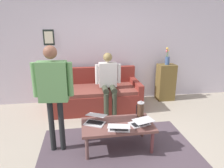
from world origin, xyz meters
TOP-DOWN VIEW (x-y plane):
  - ground_plane at (0.00, 0.00)m, footprint 7.68×7.68m
  - area_rug at (0.06, 0.06)m, footprint 2.37×1.56m
  - back_wall at (0.00, -2.20)m, footprint 7.04×0.11m
  - couch at (0.24, -1.63)m, footprint 1.89×0.92m
  - coffee_table at (0.06, -0.04)m, footprint 1.09×0.60m
  - laptop_left at (0.39, -0.12)m, footprint 0.39×0.38m
  - laptop_center at (-0.27, 0.06)m, footprint 0.37×0.37m
  - laptop_right at (0.08, 0.16)m, footprint 0.37×0.38m
  - french_press at (-0.35, -0.22)m, footprint 0.13×0.11m
  - side_shelf at (-1.51, -1.89)m, footprint 0.42×0.32m
  - flower_vase at (-1.50, -1.90)m, footprint 0.11×0.11m
  - person_standing at (0.97, -0.11)m, footprint 0.57×0.21m
  - person_seated at (0.01, -1.41)m, footprint 0.55×0.51m

SIDE VIEW (x-z plane):
  - ground_plane at x=0.00m, z-range 0.00..0.00m
  - area_rug at x=0.06m, z-range 0.00..0.01m
  - couch at x=0.24m, z-range -0.14..0.74m
  - coffee_table at x=0.06m, z-range 0.16..0.56m
  - laptop_left at x=0.39m, z-range 0.38..0.51m
  - laptop_right at x=0.08m, z-range 0.38..0.51m
  - laptop_center at x=-0.27m, z-range 0.39..0.50m
  - side_shelf at x=-1.51m, z-range 0.00..0.90m
  - french_press at x=-0.35m, z-range 0.39..0.67m
  - person_seated at x=0.01m, z-range 0.09..1.37m
  - person_standing at x=0.97m, z-range 0.22..1.81m
  - flower_vase at x=-1.50m, z-range 0.84..1.26m
  - back_wall at x=0.00m, z-range 0.00..2.70m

